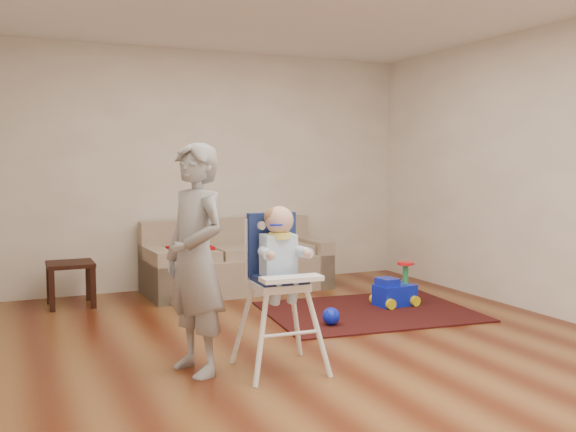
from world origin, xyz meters
name	(u,v)px	position (x,y,z in m)	size (l,w,h in m)	color
ground	(309,348)	(0.00, 0.00, 0.00)	(5.50, 5.50, 0.00)	#4F1E0D
room_envelope	(282,110)	(0.00, 0.53, 1.88)	(5.04, 5.52, 2.72)	beige
sofa	(237,256)	(0.24, 2.30, 0.39)	(2.06, 0.91, 0.78)	gray
side_table	(71,284)	(-1.54, 2.27, 0.22)	(0.44, 0.44, 0.44)	black
area_rug	(369,311)	(1.04, 0.81, 0.01)	(1.93, 1.45, 0.02)	black
ride_on_toy	(395,284)	(1.40, 0.91, 0.23)	(0.39, 0.28, 0.43)	#0E21E8
toy_ball	(331,316)	(0.46, 0.49, 0.09)	(0.15, 0.15, 0.15)	#0E21E8
high_chair	(279,291)	(-0.42, -0.39, 0.56)	(0.56, 0.56, 1.16)	white
adult	(195,259)	(-0.96, -0.20, 0.79)	(0.57, 0.38, 1.58)	gray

